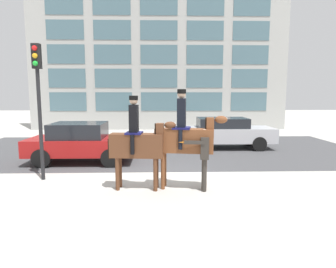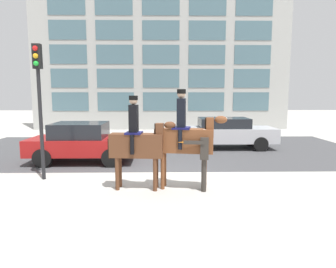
# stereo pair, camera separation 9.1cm
# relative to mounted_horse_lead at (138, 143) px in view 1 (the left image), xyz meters

# --- Properties ---
(ground_plane) EXTENTS (80.00, 80.00, 0.00)m
(ground_plane) POSITION_rel_mounted_horse_lead_xyz_m (0.59, 1.25, -1.31)
(ground_plane) COLOR #B2AFA8
(road_surface) EXTENTS (18.93, 8.50, 0.01)m
(road_surface) POSITION_rel_mounted_horse_lead_xyz_m (0.59, 6.00, -1.30)
(road_surface) COLOR #444447
(road_surface) RESTS_ON ground_plane
(office_building_facade) EXTENTS (18.93, 0.33, 15.41)m
(office_building_facade) POSITION_rel_mounted_horse_lead_xyz_m (0.59, 14.25, 6.41)
(office_building_facade) COLOR #A8A8A3
(office_building_facade) RESTS_ON ground_plane
(mounted_horse_lead) EXTENTS (1.88, 0.65, 2.58)m
(mounted_horse_lead) POSITION_rel_mounted_horse_lead_xyz_m (0.00, 0.00, 0.00)
(mounted_horse_lead) COLOR #59331E
(mounted_horse_lead) RESTS_ON ground_plane
(mounted_horse_companion) EXTENTS (2.02, 0.71, 2.75)m
(mounted_horse_companion) POSITION_rel_mounted_horse_lead_xyz_m (1.30, 0.01, 0.12)
(mounted_horse_companion) COLOR brown
(mounted_horse_companion) RESTS_ON ground_plane
(pedestrian_bystander) EXTENTS (0.86, 0.43, 1.69)m
(pedestrian_bystander) POSITION_rel_mounted_horse_lead_xyz_m (1.78, -0.20, -0.31)
(pedestrian_bystander) COLOR #332D28
(pedestrian_bystander) RESTS_ON ground_plane
(street_car_near_lane) EXTENTS (3.96, 2.01, 1.53)m
(street_car_near_lane) POSITION_rel_mounted_horse_lead_xyz_m (-2.43, 3.40, -0.51)
(street_car_near_lane) COLOR maroon
(street_car_near_lane) RESTS_ON ground_plane
(street_car_far_lane) EXTENTS (4.68, 1.84, 1.48)m
(street_car_far_lane) POSITION_rel_mounted_horse_lead_xyz_m (3.73, 6.24, -0.52)
(street_car_far_lane) COLOR #B7B7BC
(street_car_far_lane) RESTS_ON ground_plane
(traffic_light) EXTENTS (0.24, 0.29, 4.08)m
(traffic_light) POSITION_rel_mounted_horse_lead_xyz_m (-3.01, 1.00, 1.43)
(traffic_light) COLOR black
(traffic_light) RESTS_ON ground_plane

